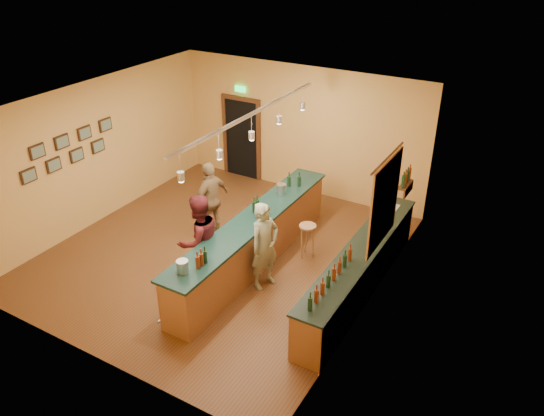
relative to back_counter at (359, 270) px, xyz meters
The scene contains 17 objects.
floor 3.01m from the back_counter, behind, with size 7.00×7.00×0.00m, color brown.
ceiling 4.03m from the back_counter, behind, with size 6.50×7.00×0.02m, color silver.
wall_back 4.59m from the back_counter, 131.80° to the left, with size 6.50×0.02×3.20m, color #E0B754.
wall_front 4.86m from the back_counter, 128.91° to the right, with size 6.50×0.02×3.20m, color #E0B754.
wall_left 6.32m from the back_counter, behind, with size 0.02×7.00×3.20m, color #E0B754.
wall_right 1.16m from the back_counter, 32.52° to the right, with size 0.02×7.00×3.20m, color #E0B754.
doorway 5.75m from the back_counter, 144.79° to the left, with size 1.15×0.09×2.48m.
tapestry 1.41m from the back_counter, 40.29° to the left, with size 0.03×1.40×1.60m, color #A52122.
bottle_shelf 2.10m from the back_counter, 83.32° to the left, with size 0.17×0.55×0.54m.
picture_grid 6.42m from the back_counter, behind, with size 0.06×2.20×0.70m, color #382111, non-canonical shape.
back_counter is the anchor object (origin of this frame).
tasting_bar 2.18m from the back_counter, behind, with size 0.73×5.10×1.38m.
pendant_track 3.31m from the back_counter, behind, with size 0.11×4.60×0.50m.
bartender 1.79m from the back_counter, 157.45° to the right, with size 0.63×0.41×1.72m, color gray.
customer_a 3.00m from the back_counter, 156.34° to the right, with size 0.89×0.69×1.83m, color #59191E.
customer_b 3.61m from the back_counter, behind, with size 1.00×0.42×1.71m, color #997A51.
bar_stool 1.52m from the back_counter, 155.63° to the left, with size 0.35×0.35×0.72m.
Camera 1 is at (5.58, -7.55, 6.09)m, focal length 35.00 mm.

